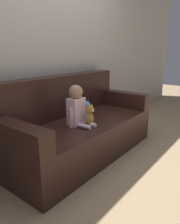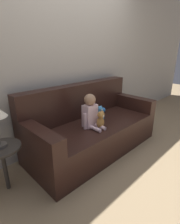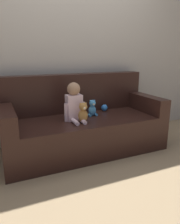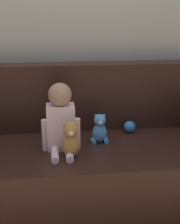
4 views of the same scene
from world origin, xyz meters
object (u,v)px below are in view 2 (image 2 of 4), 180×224
couch (92,127)px  toy_ball (103,110)px  plush_toy_side (100,113)px  teddy_bear_brown (101,120)px  person_baby (90,112)px

couch → toy_ball: bearing=16.8°
couch → toy_ball: (0.37, 0.11, 0.15)m
couch → plush_toy_side: couch is taller
teddy_bear_brown → plush_toy_side: (0.21, 0.21, -0.02)m
teddy_bear_brown → toy_ball: bearing=38.2°
couch → teddy_bear_brown: bearing=-108.9°
teddy_bear_brown → plush_toy_side: size_ratio=1.14×
person_baby → teddy_bear_brown: 0.16m
couch → toy_ball: couch is taller
person_baby → toy_ball: (0.51, 0.23, -0.16)m
person_baby → teddy_bear_brown: (0.05, -0.13, -0.08)m
person_baby → toy_ball: person_baby is taller
person_baby → teddy_bear_brown: bearing=-66.8°
couch → teddy_bear_brown: (-0.08, -0.25, 0.22)m
couch → toy_ball: 0.41m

